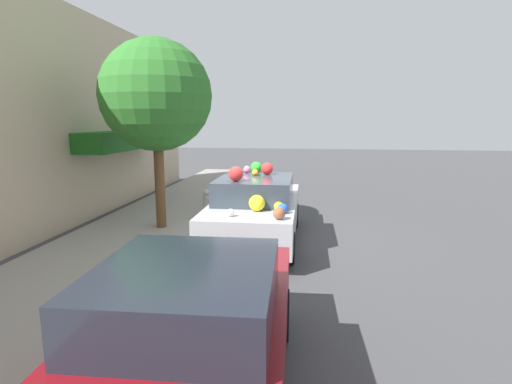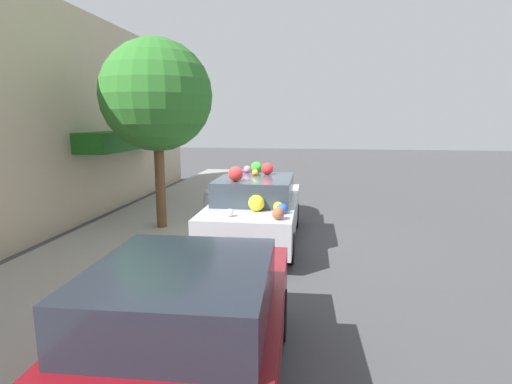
# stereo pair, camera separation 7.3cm
# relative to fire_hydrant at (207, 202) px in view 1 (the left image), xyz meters

# --- Properties ---
(ground_plane) EXTENTS (60.00, 60.00, 0.00)m
(ground_plane) POSITION_rel_fire_hydrant_xyz_m (-1.89, -1.60, -0.49)
(ground_plane) COLOR #424244
(sidewalk_curb) EXTENTS (24.00, 3.20, 0.15)m
(sidewalk_curb) POSITION_rel_fire_hydrant_xyz_m (-1.89, 1.10, -0.42)
(sidewalk_curb) COLOR gray
(sidewalk_curb) RESTS_ON ground
(building_facade) EXTENTS (18.00, 1.20, 5.66)m
(building_facade) POSITION_rel_fire_hydrant_xyz_m (-1.71, 3.31, 2.30)
(building_facade) COLOR #C6B293
(building_facade) RESTS_ON ground
(street_tree) EXTENTS (2.64, 2.64, 4.52)m
(street_tree) POSITION_rel_fire_hydrant_xyz_m (-1.52, 0.76, 2.84)
(street_tree) COLOR brown
(street_tree) RESTS_ON sidewalk_curb
(fire_hydrant) EXTENTS (0.20, 0.20, 0.70)m
(fire_hydrant) POSITION_rel_fire_hydrant_xyz_m (0.00, 0.00, 0.00)
(fire_hydrant) COLOR #B2B2B7
(fire_hydrant) RESTS_ON sidewalk_curb
(art_car) EXTENTS (4.39, 1.91, 1.83)m
(art_car) POSITION_rel_fire_hydrant_xyz_m (-1.94, -1.68, 0.30)
(art_car) COLOR #B7BABF
(art_car) RESTS_ON ground
(parked_car_plain) EXTENTS (4.10, 1.97, 1.49)m
(parked_car_plain) POSITION_rel_fire_hydrant_xyz_m (-7.34, -1.80, 0.28)
(parked_car_plain) COLOR maroon
(parked_car_plain) RESTS_ON ground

